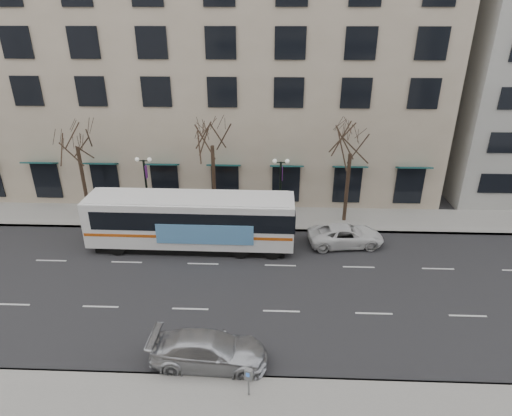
{
  "coord_description": "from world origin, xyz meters",
  "views": [
    {
      "loc": [
        4.35,
        -21.08,
        14.9
      ],
      "look_at": [
        3.43,
        2.4,
        4.0
      ],
      "focal_mm": 30.0,
      "sensor_mm": 36.0,
      "label": 1
    }
  ],
  "objects_px": {
    "white_pickup": "(346,235)",
    "pay_station": "(249,377)",
    "tree_far_right": "(351,141)",
    "tree_far_left": "(75,134)",
    "silver_car": "(209,350)",
    "lamp_post_left": "(147,186)",
    "lamp_post_right": "(280,188)",
    "tree_far_mid": "(212,133)",
    "city_bus": "(192,220)"
  },
  "relations": [
    {
      "from": "lamp_post_left",
      "to": "lamp_post_right",
      "type": "distance_m",
      "value": 10.0
    },
    {
      "from": "lamp_post_right",
      "to": "pay_station",
      "type": "height_order",
      "value": "lamp_post_right"
    },
    {
      "from": "silver_car",
      "to": "tree_far_mid",
      "type": "bearing_deg",
      "value": 8.37
    },
    {
      "from": "tree_far_mid",
      "to": "pay_station",
      "type": "xyz_separation_m",
      "value": [
        3.53,
        -16.85,
        -5.74
      ]
    },
    {
      "from": "city_bus",
      "to": "white_pickup",
      "type": "bearing_deg",
      "value": 4.39
    },
    {
      "from": "tree_far_left",
      "to": "lamp_post_right",
      "type": "relative_size",
      "value": 1.6
    },
    {
      "from": "lamp_post_right",
      "to": "silver_car",
      "type": "relative_size",
      "value": 0.97
    },
    {
      "from": "tree_far_left",
      "to": "white_pickup",
      "type": "bearing_deg",
      "value": -10.42
    },
    {
      "from": "tree_far_mid",
      "to": "pay_station",
      "type": "distance_m",
      "value": 18.15
    },
    {
      "from": "tree_far_right",
      "to": "tree_far_left",
      "type": "bearing_deg",
      "value": 180.0
    },
    {
      "from": "city_bus",
      "to": "pay_station",
      "type": "distance_m",
      "value": 13.36
    },
    {
      "from": "lamp_post_right",
      "to": "white_pickup",
      "type": "distance_m",
      "value": 5.87
    },
    {
      "from": "tree_far_mid",
      "to": "lamp_post_left",
      "type": "distance_m",
      "value": 6.4
    },
    {
      "from": "tree_far_right",
      "to": "silver_car",
      "type": "xyz_separation_m",
      "value": [
        -8.38,
        -15.0,
        -5.64
      ]
    },
    {
      "from": "pay_station",
      "to": "white_pickup",
      "type": "bearing_deg",
      "value": 84.21
    },
    {
      "from": "lamp_post_right",
      "to": "city_bus",
      "type": "height_order",
      "value": "lamp_post_right"
    },
    {
      "from": "tree_far_right",
      "to": "lamp_post_left",
      "type": "height_order",
      "value": "tree_far_right"
    },
    {
      "from": "tree_far_mid",
      "to": "lamp_post_right",
      "type": "height_order",
      "value": "tree_far_mid"
    },
    {
      "from": "tree_far_left",
      "to": "tree_far_right",
      "type": "relative_size",
      "value": 1.03
    },
    {
      "from": "white_pickup",
      "to": "tree_far_mid",
      "type": "bearing_deg",
      "value": 63.19
    },
    {
      "from": "tree_far_right",
      "to": "white_pickup",
      "type": "height_order",
      "value": "tree_far_right"
    },
    {
      "from": "tree_far_left",
      "to": "tree_far_mid",
      "type": "bearing_deg",
      "value": 0.0
    },
    {
      "from": "silver_car",
      "to": "pay_station",
      "type": "distance_m",
      "value": 2.68
    },
    {
      "from": "white_pickup",
      "to": "lamp_post_right",
      "type": "bearing_deg",
      "value": 50.4
    },
    {
      "from": "tree_far_right",
      "to": "pay_station",
      "type": "relative_size",
      "value": 5.77
    },
    {
      "from": "tree_far_mid",
      "to": "lamp_post_right",
      "type": "xyz_separation_m",
      "value": [
        5.01,
        -0.6,
        -3.96
      ]
    },
    {
      "from": "tree_far_mid",
      "to": "white_pickup",
      "type": "height_order",
      "value": "tree_far_mid"
    },
    {
      "from": "silver_car",
      "to": "pay_station",
      "type": "height_order",
      "value": "silver_car"
    },
    {
      "from": "lamp_post_right",
      "to": "silver_car",
      "type": "bearing_deg",
      "value": -103.24
    },
    {
      "from": "city_bus",
      "to": "lamp_post_right",
      "type": "bearing_deg",
      "value": 32.39
    },
    {
      "from": "lamp_post_right",
      "to": "city_bus",
      "type": "distance_m",
      "value": 7.06
    },
    {
      "from": "pay_station",
      "to": "silver_car",
      "type": "bearing_deg",
      "value": 154.62
    },
    {
      "from": "lamp_post_right",
      "to": "white_pickup",
      "type": "height_order",
      "value": "lamp_post_right"
    },
    {
      "from": "tree_far_right",
      "to": "pay_station",
      "type": "height_order",
      "value": "tree_far_right"
    },
    {
      "from": "tree_far_left",
      "to": "white_pickup",
      "type": "xyz_separation_m",
      "value": [
        19.55,
        -3.59,
        -5.98
      ]
    },
    {
      "from": "white_pickup",
      "to": "pay_station",
      "type": "height_order",
      "value": "pay_station"
    },
    {
      "from": "lamp_post_left",
      "to": "lamp_post_right",
      "type": "bearing_deg",
      "value": 0.0
    },
    {
      "from": "lamp_post_left",
      "to": "silver_car",
      "type": "xyz_separation_m",
      "value": [
        6.61,
        -14.4,
        -2.16
      ]
    },
    {
      "from": "lamp_post_right",
      "to": "pay_station",
      "type": "relative_size",
      "value": 3.73
    },
    {
      "from": "tree_far_right",
      "to": "silver_car",
      "type": "bearing_deg",
      "value": -119.19
    },
    {
      "from": "lamp_post_left",
      "to": "pay_station",
      "type": "bearing_deg",
      "value": -62.32
    },
    {
      "from": "white_pickup",
      "to": "tree_far_right",
      "type": "bearing_deg",
      "value": -13.38
    },
    {
      "from": "tree_far_right",
      "to": "tree_far_mid",
      "type": "bearing_deg",
      "value": 180.0
    },
    {
      "from": "lamp_post_left",
      "to": "lamp_post_right",
      "type": "height_order",
      "value": "same"
    },
    {
      "from": "tree_far_mid",
      "to": "white_pickup",
      "type": "xyz_separation_m",
      "value": [
        9.55,
        -3.59,
        -6.19
      ]
    },
    {
      "from": "city_bus",
      "to": "pay_station",
      "type": "height_order",
      "value": "city_bus"
    },
    {
      "from": "silver_car",
      "to": "tree_far_left",
      "type": "bearing_deg",
      "value": 39.97
    },
    {
      "from": "city_bus",
      "to": "white_pickup",
      "type": "height_order",
      "value": "city_bus"
    },
    {
      "from": "lamp_post_right",
      "to": "tree_far_right",
      "type": "bearing_deg",
      "value": 6.85
    },
    {
      "from": "tree_far_left",
      "to": "city_bus",
      "type": "bearing_deg",
      "value": -25.38
    }
  ]
}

